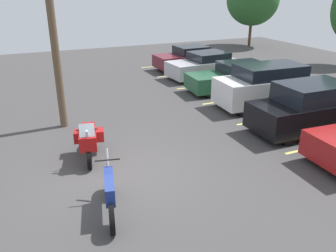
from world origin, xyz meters
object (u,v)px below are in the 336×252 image
Objects in this scene: motorcycle_second at (110,192)px; car_maroon at (190,58)px; utility_pole at (49,1)px; motorcycle_touring at (89,139)px; car_green at (235,77)px; car_black at (310,108)px; car_silver at (204,66)px; car_white at (265,86)px.

motorcycle_second is 15.86m from car_maroon.
utility_pole reaches higher than motorcycle_second.
motorcycle_touring is 0.46× the size of car_maroon.
motorcycle_second is at bearing -48.60° from car_green.
car_green is 1.07× the size of car_black.
car_silver is 0.88× the size of car_green.
utility_pole reaches higher than car_black.
car_silver is at bearing 117.18° from utility_pole.
car_maroon is 5.43m from car_green.
car_green is at bearing 175.19° from car_black.
utility_pole is at bearing -80.47° from car_green.
utility_pole reaches higher than car_white.
car_white reaches higher than motorcycle_touring.
car_maroon is 0.51× the size of utility_pole.
car_black is (5.66, -0.48, 0.19)m from car_green.
car_white is (5.70, -0.11, 0.24)m from car_silver.
car_green is (3.02, 0.13, -0.02)m from car_silver.
motorcycle_touring is at bearing -76.49° from car_white.
car_maroon is 8.12m from car_white.
car_black is at bearing 63.82° from utility_pole.
motorcycle_touring is 0.23× the size of utility_pole.
motorcycle_second is 11.64m from car_green.
car_maroon reaches higher than motorcycle_touring.
car_maroon is 1.06× the size of car_silver.
car_white is (8.10, -0.39, 0.25)m from car_maroon.
utility_pole is at bearing -97.68° from car_white.
car_black reaches higher than car_silver.
motorcycle_touring is at bearing -96.88° from car_black.
motorcycle_touring is 3.02m from motorcycle_second.
car_green reaches higher than motorcycle_second.
car_white reaches higher than motorcycle_second.
car_maroon is at bearing 127.30° from utility_pole.
car_white reaches higher than car_silver.
utility_pole is (-3.18, -0.34, 3.99)m from motorcycle_touring.
car_white is at bearing 103.51° from motorcycle_touring.
motorcycle_second is at bearing -38.75° from car_silver.
car_maroon is 1.06× the size of car_white.
motorcycle_second is 0.48× the size of car_maroon.
car_silver is at bearing -177.56° from car_green.
motorcycle_second is at bearing -2.65° from motorcycle_touring.
car_white reaches higher than car_green.
motorcycle_second is 0.48× the size of car_black.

